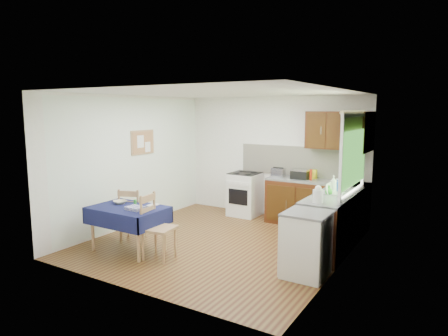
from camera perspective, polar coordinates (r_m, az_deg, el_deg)
The scene contains 33 objects.
floor at distance 6.87m, azimuth -0.52°, elevation -10.62°, with size 4.20×4.20×0.00m, color #472313.
ceiling at distance 6.50m, azimuth -0.55°, elevation 10.71°, with size 4.00×4.20×0.02m, color silver.
wall_back at distance 8.41m, azimuth 7.03°, elevation 1.58°, with size 4.00×0.02×2.50m, color white.
wall_front at distance 4.94m, azimuth -13.51°, elevation -3.36°, with size 4.00×0.02×2.50m, color white.
wall_left at distance 7.80m, azimuth -13.12°, elevation 0.89°, with size 0.02×4.20×2.50m, color white.
wall_right at distance 5.78m, azimuth 16.56°, elevation -1.78°, with size 0.02×4.20×2.50m, color white.
base_cabinets at distance 7.31m, azimuth 13.94°, elevation -6.18°, with size 1.90×2.30×0.86m.
worktop_back at distance 7.81m, azimuth 13.10°, elevation -1.84°, with size 1.90×0.60×0.04m, color slate.
worktop_right at distance 6.55m, azimuth 15.35°, elevation -3.87°, with size 0.60×1.70×0.04m, color slate.
worktop_corner at distance 7.64m, azimuth 17.74°, elevation -2.25°, with size 0.60×0.60×0.04m, color slate.
splashback at distance 8.16m, azimuth 11.14°, elevation 0.92°, with size 2.70×0.02×0.60m, color silver.
upper_cabinets at distance 7.57m, azimuth 16.77°, elevation 5.10°, with size 1.20×0.85×0.70m.
stove at distance 8.49m, azimuth 3.01°, elevation -3.72°, with size 0.60×0.61×0.92m.
window at distance 6.41m, azimuth 18.07°, elevation 2.73°, with size 0.04×1.48×1.26m.
fridge at distance 5.56m, azimuth 11.68°, elevation -10.63°, with size 0.58×0.60×0.89m.
corkboard at distance 7.96m, azimuth -11.54°, elevation 3.62°, with size 0.04×0.62×0.47m.
dining_table at distance 6.53m, azimuth -13.55°, elevation -6.33°, with size 1.18×0.80×0.71m.
chair_far at distance 7.02m, azimuth -13.03°, elevation -6.30°, with size 0.53×0.53×0.91m.
chair_near at distance 6.13m, azimuth -9.68°, elevation -7.99°, with size 0.50×0.50×0.98m.
toaster at distance 8.02m, azimuth 7.75°, elevation -0.63°, with size 0.26×0.16×0.20m.
sandwich_press at distance 7.88m, azimuth 10.89°, elevation -0.85°, with size 0.33×0.28×0.19m.
sauce_bottle at distance 7.75m, azimuth 12.31°, elevation -0.96°, with size 0.05×0.05×0.21m, color #B6260E.
yellow_packet at distance 7.96m, azimuth 12.64°, elevation -0.86°, with size 0.13×0.09×0.18m, color yellow.
dish_rack at distance 6.60m, azimuth 14.92°, elevation -3.38°, with size 0.38×0.29×0.18m.
kettle at distance 5.92m, azimuth 13.28°, elevation -3.77°, with size 0.15×0.15×0.25m.
cup at distance 7.54m, azimuth 16.07°, elevation -1.82°, with size 0.11×0.11×0.09m, color white.
soap_bottle_a at distance 6.69m, azimuth 15.35°, elevation -2.23°, with size 0.11×0.11×0.28m, color white.
soap_bottle_b at distance 6.82m, azimuth 15.87°, elevation -2.42°, with size 0.09×0.09×0.19m, color #1F48B5.
soap_bottle_c at distance 6.49m, azimuth 14.75°, elevation -3.09°, with size 0.12×0.12×0.15m, color #288624.
plate_bowl at distance 6.75m, azimuth -14.63°, elevation -4.74°, with size 0.21×0.21×0.05m, color beige.
book at distance 6.55m, azimuth -10.60°, elevation -5.16°, with size 0.15×0.20×0.02m, color white.
spice_jar at distance 6.56m, azimuth -12.58°, elevation -4.84°, with size 0.05×0.05×0.10m, color green.
tea_towel at distance 6.30m, azimuth -12.54°, elevation -5.61°, with size 0.27×0.21×0.05m, color navy.
Camera 1 is at (3.42, -5.52, 2.23)m, focal length 32.00 mm.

